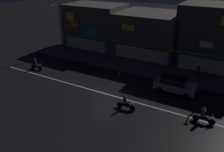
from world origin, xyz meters
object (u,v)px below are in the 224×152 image
object	(u,v)px
streetlamp_west	(60,25)
traffic_cone	(119,72)
motorcycle_opposite_lane	(36,65)
parked_car_near_kerb	(175,85)
motorcycle_lead	(204,116)
pedestrian_on_sidewalk	(198,72)
motorcycle_following	(126,103)

from	to	relation	value
streetlamp_west	traffic_cone	world-z (taller)	streetlamp_west
streetlamp_west	motorcycle_opposite_lane	bearing A→B (deg)	-80.19
parked_car_near_kerb	motorcycle_lead	distance (m)	5.58
motorcycle_lead	pedestrian_on_sidewalk	bearing A→B (deg)	-83.57
streetlamp_west	motorcycle_opposite_lane	distance (m)	7.67
motorcycle_opposite_lane	traffic_cone	distance (m)	11.06
streetlamp_west	motorcycle_opposite_lane	xyz separation A→B (m)	(1.13, -6.52, -3.87)
pedestrian_on_sidewalk	motorcycle_opposite_lane	bearing A→B (deg)	-63.51
motorcycle_opposite_lane	streetlamp_west	bearing A→B (deg)	101.81
streetlamp_west	motorcycle_following	size ratio (longest dim) A/B	3.91
parked_car_near_kerb	pedestrian_on_sidewalk	bearing A→B (deg)	69.94
pedestrian_on_sidewalk	motorcycle_opposite_lane	world-z (taller)	pedestrian_on_sidewalk
pedestrian_on_sidewalk	traffic_cone	bearing A→B (deg)	-63.49
motorcycle_lead	traffic_cone	size ratio (longest dim) A/B	3.45
pedestrian_on_sidewalk	traffic_cone	size ratio (longest dim) A/B	3.28
streetlamp_west	pedestrian_on_sidewalk	size ratio (longest dim) A/B	4.12
parked_car_near_kerb	motorcycle_opposite_lane	world-z (taller)	parked_car_near_kerb
motorcycle_opposite_lane	traffic_cone	bearing A→B (deg)	22.60
parked_car_near_kerb	traffic_cone	world-z (taller)	parked_car_near_kerb
motorcycle_lead	parked_car_near_kerb	bearing A→B (deg)	-55.82
parked_car_near_kerb	motorcycle_following	distance (m)	6.36
streetlamp_west	parked_car_near_kerb	distance (m)	19.39
streetlamp_west	motorcycle_opposite_lane	world-z (taller)	streetlamp_west
streetlamp_west	pedestrian_on_sidewalk	bearing A→B (deg)	1.95
pedestrian_on_sidewalk	motorcycle_opposite_lane	distance (m)	20.48
streetlamp_west	traffic_cone	size ratio (longest dim) A/B	13.52
motorcycle_following	motorcycle_opposite_lane	size ratio (longest dim) A/B	1.00
pedestrian_on_sidewalk	parked_car_near_kerb	distance (m)	4.72
motorcycle_following	traffic_cone	xyz separation A→B (m)	(-4.08, 6.64, -0.36)
motorcycle_following	traffic_cone	world-z (taller)	motorcycle_following
parked_car_near_kerb	motorcycle_opposite_lane	distance (m)	17.77
parked_car_near_kerb	streetlamp_west	bearing A→B (deg)	168.68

